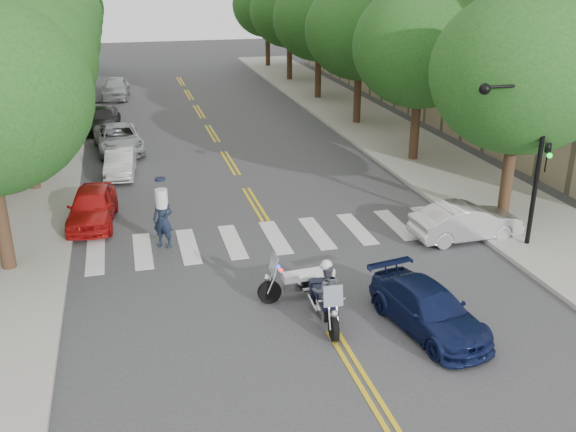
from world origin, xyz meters
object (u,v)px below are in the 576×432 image
object	(u,v)px
motorcycle_police	(325,295)
officer_standing	(163,220)
sedan_blue	(429,309)
motorcycle_parked	(303,281)
convertible	(466,221)

from	to	relation	value
motorcycle_police	officer_standing	xyz separation A→B (m)	(-3.83, 6.16, 0.16)
officer_standing	sedan_blue	xyz separation A→B (m)	(6.38, -7.18, -0.41)
officer_standing	sedan_blue	world-z (taller)	officer_standing
motorcycle_parked	sedan_blue	xyz separation A→B (m)	(2.75, -2.51, 0.07)
motorcycle_police	convertible	bearing A→B (deg)	-143.83
motorcycle_parked	sedan_blue	distance (m)	3.72
motorcycle_parked	convertible	world-z (taller)	motorcycle_parked
officer_standing	convertible	world-z (taller)	officer_standing
officer_standing	convertible	bearing A→B (deg)	19.74
motorcycle_police	motorcycle_parked	world-z (taller)	motorcycle_police
motorcycle_parked	officer_standing	xyz separation A→B (m)	(-3.63, 4.67, 0.48)
convertible	sedan_blue	size ratio (longest dim) A/B	0.96
motorcycle_police	sedan_blue	distance (m)	2.76
sedan_blue	convertible	bearing A→B (deg)	42.62
motorcycle_parked	convertible	size ratio (longest dim) A/B	0.59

